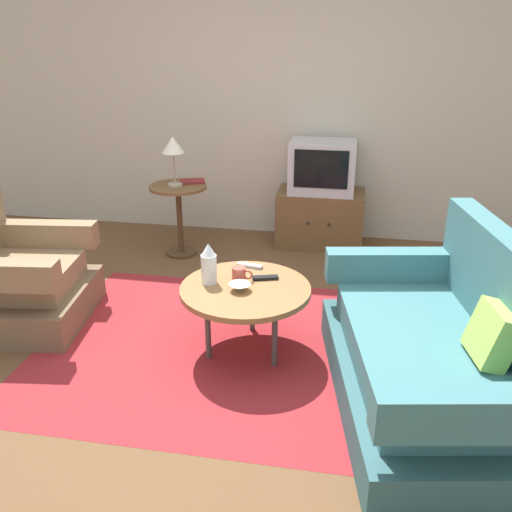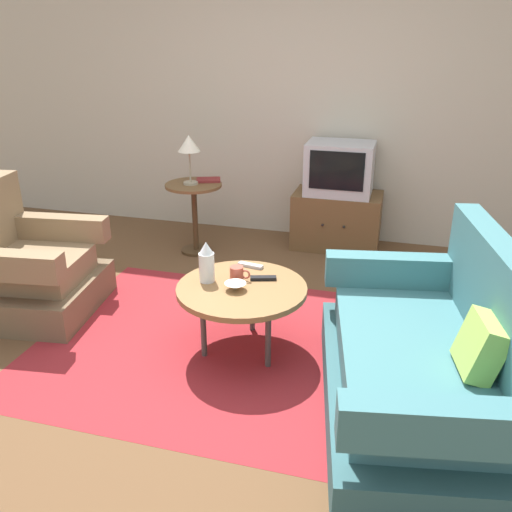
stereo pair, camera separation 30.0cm
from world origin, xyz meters
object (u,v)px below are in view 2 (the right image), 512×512
object	(u,v)px
mug	(237,273)
tv_remote_dark	(263,278)
armchair	(27,270)
bowl	(235,286)
couch	(428,367)
tv_stand	(337,220)
coffee_table	(242,291)
television	(340,168)
side_table	(194,203)
vase	(207,262)
tv_remote_silver	(251,265)
table_lamp	(189,146)
book	(208,180)

from	to	relation	value
mug	tv_remote_dark	distance (m)	0.17
armchair	tv_remote_dark	size ratio (longest dim) A/B	5.66
armchair	bowl	size ratio (longest dim) A/B	7.27
couch	tv_stand	bearing A→B (deg)	8.25
tv_stand	tv_remote_dark	world-z (taller)	tv_stand
coffee_table	tv_stand	bearing A→B (deg)	80.31
tv_stand	television	distance (m)	0.49
side_table	bowl	bearing A→B (deg)	-60.41
vase	mug	size ratio (longest dim) A/B	1.99
television	mug	size ratio (longest dim) A/B	4.45
side_table	tv_stand	world-z (taller)	side_table
mug	tv_remote_silver	distance (m)	0.22
vase	bowl	bearing A→B (deg)	-18.91
table_lamp	bowl	xyz separation A→B (m)	(0.89, -1.52, -0.51)
couch	tv_stand	xyz separation A→B (m)	(-0.78, 2.30, -0.04)
book	mug	bearing A→B (deg)	-83.51
couch	coffee_table	xyz separation A→B (m)	(-1.11, 0.36, 0.11)
mug	book	size ratio (longest dim) A/B	0.53
bowl	couch	bearing A→B (deg)	-15.36
couch	tv_stand	distance (m)	2.43
bowl	tv_remote_dark	bearing A→B (deg)	55.62
mug	tv_remote_silver	xyz separation A→B (m)	(0.02, 0.22, -0.03)
side_table	tv_remote_dark	xyz separation A→B (m)	(0.99, -1.34, -0.01)
television	book	bearing A→B (deg)	-163.22
vase	mug	xyz separation A→B (m)	(0.18, 0.07, -0.08)
mug	tv_remote_dark	size ratio (longest dim) A/B	0.78
tv_remote_silver	couch	bearing A→B (deg)	-20.09
vase	tv_remote_dark	world-z (taller)	vase
armchair	bowl	bearing A→B (deg)	76.88
television	bowl	xyz separation A→B (m)	(-0.35, -1.99, -0.28)
table_lamp	mug	size ratio (longest dim) A/B	3.24
coffee_table	television	distance (m)	1.99
bowl	vase	bearing A→B (deg)	161.09
bowl	table_lamp	bearing A→B (deg)	120.35
tv_remote_silver	mug	bearing A→B (deg)	-86.40
side_table	television	size ratio (longest dim) A/B	1.10
coffee_table	vase	size ratio (longest dim) A/B	3.07
mug	coffee_table	bearing A→B (deg)	-56.98
couch	television	world-z (taller)	television
vase	book	distance (m)	1.68
side_table	tv_remote_dark	distance (m)	1.67
couch	bowl	distance (m)	1.19
table_lamp	armchair	bearing A→B (deg)	-118.72
tv_stand	vase	size ratio (longest dim) A/B	3.02
book	coffee_table	bearing A→B (deg)	-83.12
tv_remote_dark	book	xyz separation A→B (m)	(-0.90, 1.47, 0.20)
side_table	bowl	xyz separation A→B (m)	(0.87, -1.53, 0.01)
side_table	table_lamp	world-z (taller)	table_lamp
coffee_table	mug	world-z (taller)	mug
tv_remote_silver	television	bearing A→B (deg)	87.76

